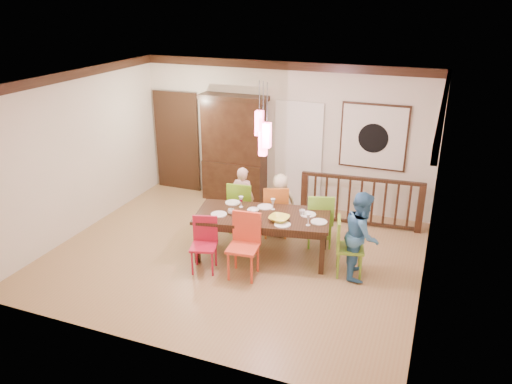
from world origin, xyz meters
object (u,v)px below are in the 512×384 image
(chair_far_left, at_px, (242,203))
(balustrade, at_px, (361,200))
(chair_end_right, at_px, (350,243))
(person_end_right, at_px, (362,235))
(person_far_left, at_px, (243,198))
(china_hutch, at_px, (234,149))
(dining_table, at_px, (263,219))
(person_far_mid, at_px, (280,205))

(chair_far_left, distance_m, balustrade, 2.22)
(chair_end_right, bearing_deg, chair_far_left, 56.20)
(chair_far_left, distance_m, person_end_right, 2.42)
(person_far_left, xyz_separation_m, person_end_right, (2.33, -0.89, 0.09))
(china_hutch, xyz_separation_m, person_far_left, (0.71, -1.26, -0.52))
(person_far_left, bearing_deg, china_hutch, -62.38)
(dining_table, height_order, person_far_mid, person_far_mid)
(dining_table, bearing_deg, person_end_right, -12.04)
(person_far_mid, xyz_separation_m, person_end_right, (1.60, -0.89, 0.11))
(chair_end_right, bearing_deg, person_far_mid, 44.25)
(person_end_right, bearing_deg, person_far_left, 60.97)
(dining_table, distance_m, balustrade, 2.21)
(balustrade, height_order, person_far_mid, person_far_mid)
(china_hutch, height_order, person_far_left, china_hutch)
(china_hutch, distance_m, person_far_mid, 1.98)
(chair_far_left, bearing_deg, chair_end_right, 153.21)
(dining_table, xyz_separation_m, person_far_left, (-0.71, 0.86, -0.07))
(chair_far_left, distance_m, chair_end_right, 2.28)
(chair_end_right, bearing_deg, dining_table, 74.50)
(balustrade, bearing_deg, dining_table, -130.78)
(china_hutch, xyz_separation_m, person_far_mid, (1.44, -1.26, -0.54))
(chair_far_left, relative_size, chair_end_right, 1.06)
(person_far_left, bearing_deg, dining_table, 127.75)
(china_hutch, relative_size, person_far_left, 1.86)
(balustrade, bearing_deg, chair_far_left, -157.03)
(china_hutch, relative_size, balustrade, 0.98)
(balustrade, relative_size, person_far_mid, 1.96)
(chair_far_left, xyz_separation_m, balustrade, (1.97, 1.03, -0.06))
(person_far_left, xyz_separation_m, person_far_mid, (0.73, 0.00, -0.02))
(person_end_right, bearing_deg, chair_far_left, 63.21)
(person_far_mid, distance_m, person_end_right, 1.84)
(chair_far_left, xyz_separation_m, chair_end_right, (2.13, -0.81, -0.03))
(chair_far_left, relative_size, china_hutch, 0.44)
(chair_far_left, xyz_separation_m, person_far_left, (-0.04, 0.12, 0.03))
(dining_table, xyz_separation_m, person_far_mid, (0.02, 0.87, -0.09))
(person_end_right, bearing_deg, dining_table, 80.92)
(chair_far_left, distance_m, china_hutch, 1.66)
(china_hutch, bearing_deg, balustrade, -7.26)
(chair_far_left, xyz_separation_m, china_hutch, (-0.75, 1.38, 0.55))
(dining_table, relative_size, person_end_right, 1.68)
(balustrade, relative_size, person_far_left, 1.89)
(dining_table, bearing_deg, china_hutch, 112.71)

